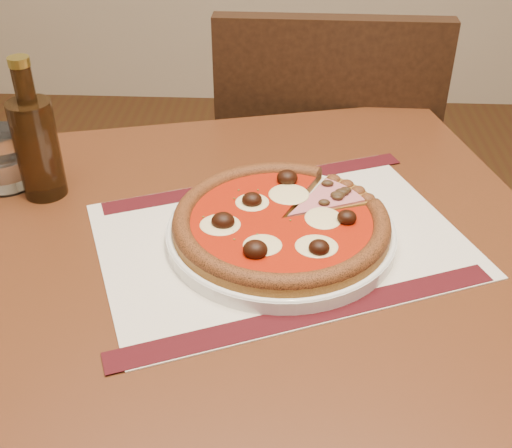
{
  "coord_description": "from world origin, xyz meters",
  "views": [
    {
      "loc": [
        -0.29,
        0.12,
        1.24
      ],
      "look_at": [
        -0.33,
        0.79,
        0.78
      ],
      "focal_mm": 45.0,
      "sensor_mm": 36.0,
      "label": 1
    }
  ],
  "objects_px": {
    "chair_far": "(321,179)",
    "plate": "(281,233)",
    "table": "(255,312)",
    "water_glass": "(2,159)",
    "bottle": "(36,144)",
    "pizza": "(281,221)"
  },
  "relations": [
    {
      "from": "water_glass",
      "to": "bottle",
      "type": "relative_size",
      "value": 0.43
    },
    {
      "from": "water_glass",
      "to": "plate",
      "type": "bearing_deg",
      "value": -16.25
    },
    {
      "from": "pizza",
      "to": "water_glass",
      "type": "distance_m",
      "value": 0.42
    },
    {
      "from": "water_glass",
      "to": "bottle",
      "type": "bearing_deg",
      "value": -16.49
    },
    {
      "from": "table",
      "to": "water_glass",
      "type": "bearing_deg",
      "value": 158.61
    },
    {
      "from": "chair_far",
      "to": "bottle",
      "type": "bearing_deg",
      "value": 48.14
    },
    {
      "from": "table",
      "to": "water_glass",
      "type": "height_order",
      "value": "water_glass"
    },
    {
      "from": "pizza",
      "to": "bottle",
      "type": "relative_size",
      "value": 1.37
    },
    {
      "from": "chair_far",
      "to": "plate",
      "type": "relative_size",
      "value": 3.06
    },
    {
      "from": "plate",
      "to": "water_glass",
      "type": "height_order",
      "value": "water_glass"
    },
    {
      "from": "chair_far",
      "to": "water_glass",
      "type": "xyz_separation_m",
      "value": [
        -0.49,
        -0.44,
        0.27
      ]
    },
    {
      "from": "pizza",
      "to": "plate",
      "type": "bearing_deg",
      "value": 48.37
    },
    {
      "from": "bottle",
      "to": "table",
      "type": "bearing_deg",
      "value": -22.36
    },
    {
      "from": "chair_far",
      "to": "water_glass",
      "type": "relative_size",
      "value": 10.44
    },
    {
      "from": "table",
      "to": "plate",
      "type": "distance_m",
      "value": 0.12
    },
    {
      "from": "water_glass",
      "to": "chair_far",
      "type": "bearing_deg",
      "value": 41.94
    },
    {
      "from": "table",
      "to": "water_glass",
      "type": "xyz_separation_m",
      "value": [
        -0.38,
        0.15,
        0.14
      ]
    },
    {
      "from": "plate",
      "to": "water_glass",
      "type": "distance_m",
      "value": 0.43
    },
    {
      "from": "plate",
      "to": "bottle",
      "type": "distance_m",
      "value": 0.36
    },
    {
      "from": "chair_far",
      "to": "water_glass",
      "type": "height_order",
      "value": "chair_far"
    },
    {
      "from": "water_glass",
      "to": "table",
      "type": "bearing_deg",
      "value": -21.39
    },
    {
      "from": "chair_far",
      "to": "plate",
      "type": "distance_m",
      "value": 0.61
    }
  ]
}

